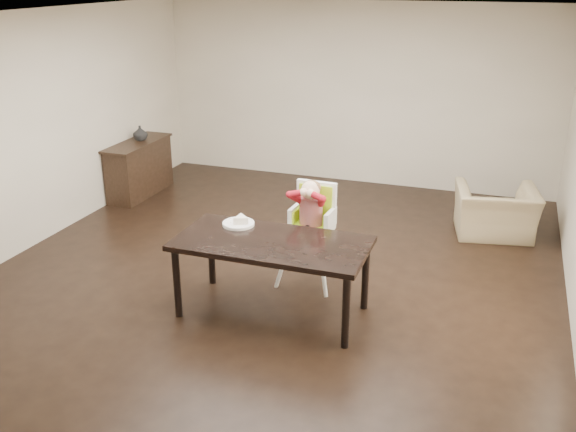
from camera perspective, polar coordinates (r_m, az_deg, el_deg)
name	(u,v)px	position (r m, az deg, el deg)	size (l,w,h in m)	color
ground	(274,273)	(7.04, -1.26, -5.12)	(7.00, 7.00, 0.00)	black
room_walls	(272,105)	(6.44, -1.39, 9.86)	(6.02, 7.02, 2.71)	#BDB39D
dining_table	(272,249)	(6.00, -1.44, -2.91)	(1.80, 0.90, 0.75)	black
high_chair	(312,210)	(6.59, 2.13, 0.50)	(0.49, 0.49, 1.12)	white
plate	(239,222)	(6.33, -4.35, -0.54)	(0.33, 0.33, 0.09)	white
armchair	(496,204)	(8.28, 18.03, 1.03)	(0.95, 0.62, 0.83)	tan
sideboard	(139,168)	(9.61, -13.08, 4.15)	(0.44, 1.26, 0.79)	black
vase	(140,133)	(9.56, -13.01, 7.16)	(0.21, 0.22, 0.21)	#99999E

